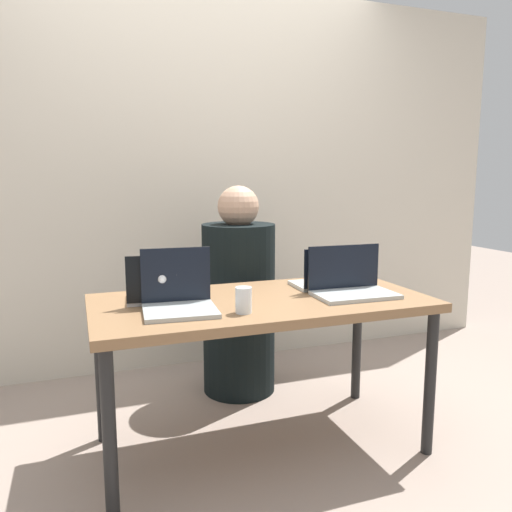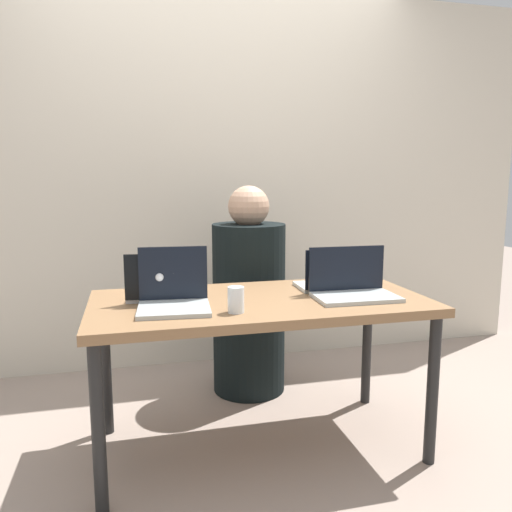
# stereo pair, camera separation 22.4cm
# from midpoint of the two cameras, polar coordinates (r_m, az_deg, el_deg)

# --- Properties ---
(ground_plane) EXTENTS (12.00, 12.00, 0.00)m
(ground_plane) POSITION_cam_midpoint_polar(r_m,az_deg,el_deg) (2.47, 3.21, -20.94)
(ground_plane) COLOR gray
(back_wall) EXTENTS (4.50, 0.10, 2.43)m
(back_wall) POSITION_cam_midpoint_polar(r_m,az_deg,el_deg) (3.31, -2.89, 8.66)
(back_wall) COLOR beige
(back_wall) RESTS_ON ground
(desk) EXTENTS (1.47, 0.71, 0.70)m
(desk) POSITION_cam_midpoint_polar(r_m,az_deg,el_deg) (2.22, 3.35, -6.63)
(desk) COLOR brown
(desk) RESTS_ON ground
(person_at_center) EXTENTS (0.46, 0.46, 1.19)m
(person_at_center) POSITION_cam_midpoint_polar(r_m,az_deg,el_deg) (2.87, 1.42, -5.24)
(person_at_center) COLOR black
(person_at_center) RESTS_ON ground
(laptop_front_right) EXTENTS (0.37, 0.26, 0.22)m
(laptop_front_right) POSITION_cam_midpoint_polar(r_m,az_deg,el_deg) (2.28, 13.75, -3.46)
(laptop_front_right) COLOR #B0B8B8
(laptop_front_right) RESTS_ON desk
(laptop_front_left) EXTENTS (0.31, 0.30, 0.24)m
(laptop_front_left) POSITION_cam_midpoint_polar(r_m,az_deg,el_deg) (2.05, -6.32, -4.55)
(laptop_front_left) COLOR #ADB3B2
(laptop_front_left) RESTS_ON desk
(laptop_back_left) EXTENTS (0.31, 0.26, 0.21)m
(laptop_back_left) POSITION_cam_midpoint_polar(r_m,az_deg,el_deg) (2.20, -7.98, -3.76)
(laptop_back_left) COLOR silver
(laptop_back_left) RESTS_ON desk
(laptop_back_right) EXTENTS (0.36, 0.24, 0.20)m
(laptop_back_right) POSITION_cam_midpoint_polar(r_m,az_deg,el_deg) (2.43, 11.82, -2.71)
(laptop_back_right) COLOR silver
(laptop_back_right) RESTS_ON desk
(water_glass_left) EXTENTS (0.07, 0.07, 0.10)m
(water_glass_left) POSITION_cam_midpoint_polar(r_m,az_deg,el_deg) (1.97, 0.94, -5.25)
(water_glass_left) COLOR white
(water_glass_left) RESTS_ON desk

